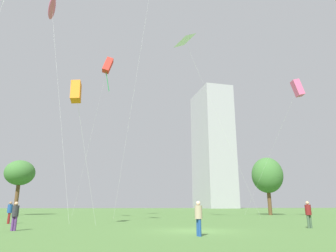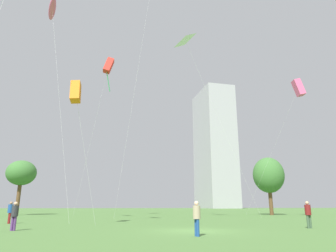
% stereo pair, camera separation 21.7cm
% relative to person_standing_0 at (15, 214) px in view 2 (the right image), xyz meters
% --- Properties ---
extents(ground, '(280.00, 280.00, 0.00)m').
position_rel_person_standing_0_xyz_m(ground, '(10.89, -1.44, -0.99)').
color(ground, '#4C7538').
extents(person_standing_0, '(0.38, 0.38, 1.71)m').
position_rel_person_standing_0_xyz_m(person_standing_0, '(0.00, 0.00, 0.00)').
color(person_standing_0, '#593372').
rests_on(person_standing_0, ground).
extents(person_standing_1, '(0.39, 0.39, 1.76)m').
position_rel_person_standing_0_xyz_m(person_standing_1, '(18.99, -0.29, 0.03)').
color(person_standing_1, '#3F593F').
rests_on(person_standing_1, ground).
extents(person_standing_2, '(0.38, 0.38, 1.71)m').
position_rel_person_standing_0_xyz_m(person_standing_2, '(10.41, -4.58, 0.00)').
color(person_standing_2, '#1E478C').
rests_on(person_standing_2, ground).
extents(person_standing_3, '(0.40, 0.40, 1.79)m').
position_rel_person_standing_0_xyz_m(person_standing_3, '(-3.03, 7.43, 0.05)').
color(person_standing_3, maroon).
rests_on(person_standing_3, ground).
extents(kite_flying_0, '(4.96, 4.05, 22.68)m').
position_rel_person_standing_0_xyz_m(kite_flying_0, '(-2.09, 9.31, 21.09)').
color(kite_flying_0, silver).
rests_on(kite_flying_0, ground).
extents(kite_flying_1, '(5.24, 6.12, 23.04)m').
position_rel_person_standing_0_xyz_m(kite_flying_1, '(3.05, 21.58, 20.65)').
color(kite_flying_1, silver).
rests_on(kite_flying_1, ground).
extents(kite_flying_2, '(10.57, 4.18, 21.68)m').
position_rel_person_standing_0_xyz_m(kite_flying_2, '(12.99, 11.97, 19.82)').
color(kite_flying_2, silver).
rests_on(kite_flying_2, ground).
extents(kite_flying_5, '(2.42, 2.40, 11.22)m').
position_rel_person_standing_0_xyz_m(kite_flying_5, '(2.42, 2.91, 9.23)').
color(kite_flying_5, silver).
rests_on(kite_flying_5, ground).
extents(kite_flying_6, '(5.26, 11.40, 18.30)m').
position_rel_person_standing_0_xyz_m(kite_flying_6, '(29.28, 15.75, 16.02)').
color(kite_flying_6, silver).
rests_on(kite_flying_6, ground).
extents(park_tree_0, '(4.86, 4.86, 8.97)m').
position_rel_person_standing_0_xyz_m(park_tree_0, '(28.74, 26.03, 5.13)').
color(park_tree_0, brown).
rests_on(park_tree_0, ground).
extents(park_tree_1, '(4.57, 4.57, 8.44)m').
position_rel_person_standing_0_xyz_m(park_tree_1, '(-10.54, 30.31, 5.41)').
color(park_tree_1, brown).
rests_on(park_tree_1, ground).
extents(distant_highrise_0, '(17.11, 26.51, 59.30)m').
position_rel_person_standing_0_xyz_m(distant_highrise_0, '(47.81, 125.31, 28.66)').
color(distant_highrise_0, '#A8A8AD').
rests_on(distant_highrise_0, ground).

